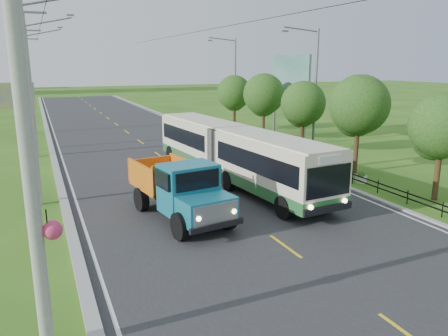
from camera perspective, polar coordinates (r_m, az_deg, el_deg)
ground at (r=16.61m, az=8.00°, el=-10.13°), size 240.00×240.00×0.00m
road at (r=34.54m, az=-9.39°, el=2.33°), size 14.00×120.00×0.02m
curb_left at (r=33.59m, az=-21.39°, el=1.36°), size 0.40×120.00×0.15m
curb_right at (r=36.86m, az=1.46°, el=3.27°), size 0.30×120.00×0.10m
edge_line_left at (r=33.62m, az=-20.45°, el=1.36°), size 0.12×120.00×0.00m
edge_line_right at (r=36.66m, az=0.74°, el=3.18°), size 0.12×120.00×0.00m
centre_dash at (r=16.61m, az=8.00°, el=-10.06°), size 0.12×2.20×0.00m
railing_right at (r=31.98m, az=7.35°, el=2.03°), size 0.04×40.00×0.60m
pole_nearest at (r=10.08m, az=-24.06°, el=2.65°), size 3.51×0.44×10.00m
pole_near at (r=21.99m, az=-24.07°, el=8.38°), size 3.51×0.32×10.00m
pole_mid at (r=33.97m, az=-24.01°, el=9.82°), size 3.51×0.32×10.00m
pole_far at (r=45.96m, az=-23.98°, el=10.51°), size 3.51×0.32×10.00m
tree_second at (r=23.61m, az=26.45°, el=4.56°), size 3.18×3.26×5.30m
tree_third at (r=27.78m, az=17.13°, el=7.50°), size 3.60×3.62×6.00m
tree_fourth at (r=32.60m, az=10.24°, el=7.99°), size 3.24×3.31×5.40m
tree_fifth at (r=37.71m, az=5.19°, el=9.28°), size 3.48×3.52×5.80m
tree_back at (r=43.08m, az=1.34°, el=9.60°), size 3.30×3.36×5.50m
streetlight_mid at (r=32.83m, az=11.64°, el=10.27°), size 3.02×0.20×9.07m
streetlight_far at (r=45.03m, az=1.27°, el=11.36°), size 3.02×0.20×9.07m
planter_near at (r=26.00m, az=17.47°, el=-1.21°), size 0.64×0.64×0.67m
planter_mid at (r=32.29m, az=8.27°, el=2.08°), size 0.64×0.64×0.67m
planter_far at (r=39.21m, az=2.16°, el=4.24°), size 0.64×0.64×0.67m
billboard_left at (r=37.06m, az=-25.74°, el=7.96°), size 3.00×0.20×5.20m
billboard_right at (r=38.73m, az=8.58°, el=11.51°), size 0.24×6.00×7.30m
bus at (r=24.72m, az=1.26°, el=2.38°), size 3.96×16.04×3.06m
dump_truck at (r=18.90m, az=-5.82°, el=-2.35°), size 3.23×6.49×2.61m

